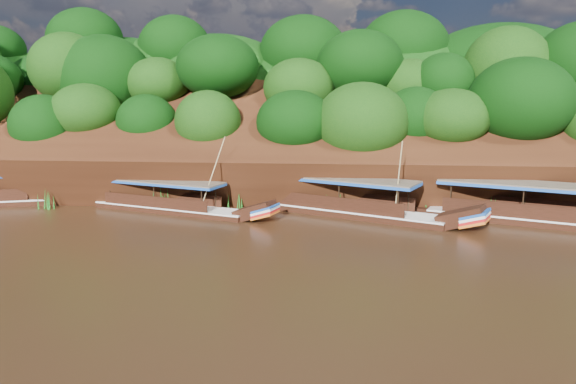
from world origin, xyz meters
name	(u,v)px	position (x,y,z in m)	size (l,w,h in m)	color
ground	(323,249)	(0.00, 0.00, 0.00)	(160.00, 160.00, 0.00)	black
riverbank	(329,162)	(-0.01, 22.73, 1.89)	(120.00, 30.06, 19.40)	black
boat_0	(552,216)	(14.88, 6.74, 0.62)	(16.43, 8.14, 7.61)	black
boat_1	(366,209)	(2.81, 7.97, 0.61)	(14.97, 8.52, 6.06)	black
boat_2	(180,206)	(-10.62, 8.34, 0.52)	(14.38, 6.42, 6.05)	black
reeds	(286,200)	(-2.95, 9.45, 0.87)	(48.31, 2.71, 2.17)	#1A6318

